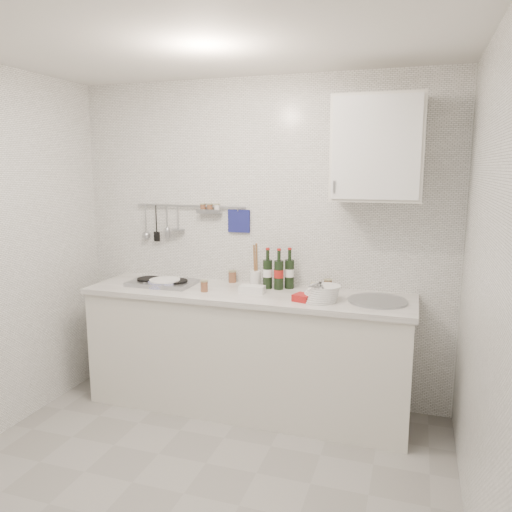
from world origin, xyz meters
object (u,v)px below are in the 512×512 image
Objects in this scene: plate_stack_hob at (163,283)px; utensil_crock at (255,277)px; wall_cabinet at (378,149)px; plate_stack_sink at (321,293)px; wine_bottles at (279,269)px.

plate_stack_hob is 0.77× the size of utensil_crock.
wall_cabinet reaches higher than plate_stack_sink.
utensil_crock is (-0.19, 0.00, -0.07)m from wine_bottles.
wine_bottles is (-0.70, 0.04, -0.87)m from wall_cabinet.
plate_stack_hob is 0.72m from utensil_crock.
plate_stack_sink is 0.61m from utensil_crock.
wine_bottles is at bearing 146.99° from plate_stack_sink.
wine_bottles is at bearing 12.60° from plate_stack_hob.
plate_stack_sink is 0.46m from wine_bottles.
utensil_crock is at bearing 179.80° from wine_bottles.
wine_bottles is (0.87, 0.20, 0.13)m from plate_stack_hob.
plate_stack_sink is (-0.32, -0.21, -0.98)m from wall_cabinet.
utensil_crock is at bearing 15.90° from plate_stack_hob.
plate_stack_sink is at bearing -147.57° from wall_cabinet.
wall_cabinet is at bearing 5.72° from plate_stack_hob.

